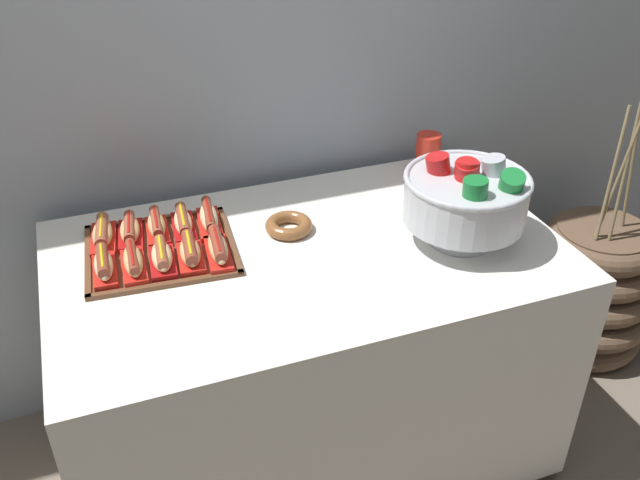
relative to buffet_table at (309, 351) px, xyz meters
name	(u,v)px	position (x,y,z in m)	size (l,w,h in m)	color
ground_plane	(310,443)	(0.00, 0.00, -0.42)	(10.00, 10.00, 0.00)	#7A6B5B
back_wall	(248,19)	(0.00, 0.52, 0.88)	(6.00, 0.10, 2.60)	#9EA8B2
buffet_table	(309,351)	(0.00, 0.00, 0.00)	(1.42, 0.84, 0.79)	white
floor_vase	(589,288)	(1.20, 0.13, -0.16)	(0.49, 0.49, 1.06)	brown
serving_tray	(161,250)	(-0.39, 0.13, 0.38)	(0.43, 0.39, 0.01)	brown
hot_dog_0	(104,266)	(-0.54, 0.06, 0.41)	(0.07, 0.16, 0.06)	red
hot_dog_1	(133,262)	(-0.47, 0.06, 0.41)	(0.07, 0.17, 0.06)	red
hot_dog_2	(162,257)	(-0.39, 0.05, 0.41)	(0.08, 0.16, 0.06)	#B21414
hot_dog_3	(190,252)	(-0.32, 0.05, 0.41)	(0.08, 0.16, 0.06)	red
hot_dog_4	(218,248)	(-0.24, 0.04, 0.41)	(0.08, 0.18, 0.06)	red
hot_dog_5	(103,234)	(-0.53, 0.23, 0.41)	(0.09, 0.18, 0.06)	red
hot_dog_6	(130,231)	(-0.46, 0.22, 0.41)	(0.09, 0.17, 0.06)	#B21414
hot_dog_7	(157,226)	(-0.38, 0.22, 0.41)	(0.07, 0.16, 0.06)	red
hot_dog_8	(183,223)	(-0.31, 0.21, 0.41)	(0.08, 0.17, 0.06)	#B21414
hot_dog_9	(209,218)	(-0.23, 0.20, 0.41)	(0.08, 0.18, 0.06)	red
punch_bowl	(467,197)	(0.43, -0.10, 0.52)	(0.35, 0.35, 0.26)	silver
cup_stack	(427,155)	(0.53, 0.30, 0.45)	(0.08, 0.08, 0.14)	red
donut	(289,225)	(-0.02, 0.12, 0.39)	(0.14, 0.14, 0.04)	brown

